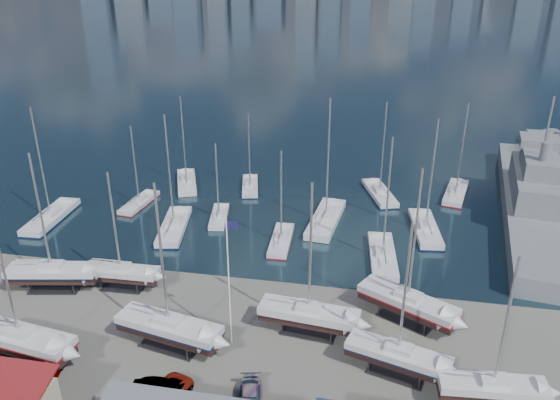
% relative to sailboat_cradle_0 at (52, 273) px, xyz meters
% --- Properties ---
extents(ground, '(1400.00, 1400.00, 0.00)m').
position_rel_sailboat_cradle_0_xyz_m(ground, '(21.24, -4.15, -2.05)').
color(ground, '#605E59').
rests_on(ground, ground).
extents(water, '(1400.00, 600.00, 0.40)m').
position_rel_sailboat_cradle_0_xyz_m(water, '(21.24, 305.85, -2.20)').
color(water, '#192E39').
rests_on(water, ground).
extents(sailboat_cradle_0, '(9.98, 4.42, 15.63)m').
position_rel_sailboat_cradle_0_xyz_m(sailboat_cradle_0, '(0.00, 0.00, 0.00)').
color(sailboat_cradle_0, '#2D2D33').
rests_on(sailboat_cradle_0, ground).
extents(sailboat_cradle_1, '(10.64, 4.45, 16.63)m').
position_rel_sailboat_cradle_0_xyz_m(sailboat_cradle_1, '(3.52, -10.79, 0.05)').
color(sailboat_cradle_1, '#2D2D33').
rests_on(sailboat_cradle_1, ground).
extents(sailboat_cradle_2, '(8.23, 2.51, 13.54)m').
position_rel_sailboat_cradle_0_xyz_m(sailboat_cradle_2, '(7.17, 1.53, -0.10)').
color(sailboat_cradle_2, '#2D2D33').
rests_on(sailboat_cradle_2, ground).
extents(sailboat_cradle_3, '(10.53, 4.90, 16.40)m').
position_rel_sailboat_cradle_0_xyz_m(sailboat_cradle_3, '(15.81, -6.75, 0.04)').
color(sailboat_cradle_3, '#2D2D33').
rests_on(sailboat_cradle_3, ground).
extents(sailboat_cradle_4, '(9.75, 3.69, 15.58)m').
position_rel_sailboat_cradle_0_xyz_m(sailboat_cradle_4, '(28.13, -2.38, 0.00)').
color(sailboat_cradle_4, '#2D2D33').
rests_on(sailboat_cradle_4, ground).
extents(sailboat_cradle_5, '(9.32, 4.98, 14.62)m').
position_rel_sailboat_cradle_0_xyz_m(sailboat_cradle_5, '(36.38, -6.71, -0.05)').
color(sailboat_cradle_5, '#2D2D33').
rests_on(sailboat_cradle_5, ground).
extents(sailboat_cradle_6, '(10.11, 7.24, 16.14)m').
position_rel_sailboat_cradle_0_xyz_m(sailboat_cradle_6, '(37.38, 1.31, 0.03)').
color(sailboat_cradle_6, '#2D2D33').
rests_on(sailboat_cradle_6, ground).
extents(sailboat_cradle_7, '(8.56, 3.03, 13.88)m').
position_rel_sailboat_cradle_0_xyz_m(sailboat_cradle_7, '(43.70, -9.14, -0.08)').
color(sailboat_cradle_7, '#2D2D33').
rests_on(sailboat_cradle_7, ground).
extents(sailboat_moored_0, '(3.57, 11.21, 16.58)m').
position_rel_sailboat_cradle_0_xyz_m(sailboat_moored_0, '(-9.88, 15.33, -1.74)').
color(sailboat_moored_0, black).
rests_on(sailboat_moored_0, water).
extents(sailboat_moored_1, '(3.20, 8.53, 12.46)m').
position_rel_sailboat_cradle_0_xyz_m(sailboat_moored_1, '(-0.09, 22.28, -1.74)').
color(sailboat_moored_1, black).
rests_on(sailboat_moored_1, water).
extents(sailboat_moored_2, '(6.13, 10.22, 14.92)m').
position_rel_sailboat_cradle_0_xyz_m(sailboat_moored_2, '(4.11, 30.82, -1.73)').
color(sailboat_moored_2, black).
rests_on(sailboat_moored_2, water).
extents(sailboat_moored_3, '(5.00, 11.36, 16.42)m').
position_rel_sailboat_cradle_0_xyz_m(sailboat_moored_3, '(7.75, 15.66, -1.74)').
color(sailboat_moored_3, black).
rests_on(sailboat_moored_3, water).
extents(sailboat_moored_4, '(3.44, 7.82, 11.43)m').
position_rel_sailboat_cradle_0_xyz_m(sailboat_moored_4, '(12.62, 19.94, -1.72)').
color(sailboat_moored_4, black).
rests_on(sailboat_moored_4, water).
extents(sailboat_moored_5, '(4.21, 8.75, 12.62)m').
position_rel_sailboat_cradle_0_xyz_m(sailboat_moored_5, '(14.31, 31.27, -1.74)').
color(sailboat_moored_5, black).
rests_on(sailboat_moored_5, water).
extents(sailboat_moored_6, '(2.83, 8.72, 12.88)m').
position_rel_sailboat_cradle_0_xyz_m(sailboat_moored_6, '(22.31, 14.66, -1.74)').
color(sailboat_moored_6, black).
rests_on(sailboat_moored_6, water).
extents(sailboat_moored_7, '(4.52, 12.20, 18.00)m').
position_rel_sailboat_cradle_0_xyz_m(sailboat_moored_7, '(27.22, 21.46, -1.73)').
color(sailboat_moored_7, black).
rests_on(sailboat_moored_7, water).
extents(sailboat_moored_8, '(5.84, 10.47, 15.09)m').
position_rel_sailboat_cradle_0_xyz_m(sailboat_moored_8, '(34.21, 32.01, -1.74)').
color(sailboat_moored_8, black).
rests_on(sailboat_moored_8, water).
extents(sailboat_moored_9, '(3.86, 10.79, 15.97)m').
position_rel_sailboat_cradle_0_xyz_m(sailboat_moored_9, '(34.91, 12.93, -1.73)').
color(sailboat_moored_9, black).
rests_on(sailboat_moored_9, water).
extents(sailboat_moored_10, '(4.17, 10.97, 16.00)m').
position_rel_sailboat_cradle_0_xyz_m(sailboat_moored_10, '(40.32, 21.16, -1.74)').
color(sailboat_moored_10, black).
rests_on(sailboat_moored_10, water).
extents(sailboat_moored_11, '(4.94, 10.34, 14.91)m').
position_rel_sailboat_cradle_0_xyz_m(sailboat_moored_11, '(45.54, 34.35, -1.74)').
color(sailboat_moored_11, black).
rests_on(sailboat_moored_11, water).
extents(naval_ship_east, '(13.97, 47.74, 18.24)m').
position_rel_sailboat_cradle_0_xyz_m(naval_ship_east, '(55.36, 30.23, -0.39)').
color(naval_ship_east, slate).
rests_on(naval_ship_east, water).
extents(car_a, '(2.55, 4.37, 1.40)m').
position_rel_sailboat_cradle_0_xyz_m(car_a, '(7.20, -12.78, -1.35)').
color(car_a, gray).
rests_on(car_a, ground).
extents(car_b, '(4.91, 2.08, 1.58)m').
position_rel_sailboat_cradle_0_xyz_m(car_b, '(17.40, -13.17, -1.26)').
color(car_b, gray).
rests_on(car_b, ground).
extents(car_c, '(3.90, 5.91, 1.51)m').
position_rel_sailboat_cradle_0_xyz_m(car_c, '(17.98, -13.79, -1.30)').
color(car_c, gray).
rests_on(car_c, ground).
extents(flagpole, '(1.14, 0.12, 12.95)m').
position_rel_sailboat_cradle_0_xyz_m(flagpole, '(21.33, -5.15, 5.47)').
color(flagpole, white).
rests_on(flagpole, ground).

